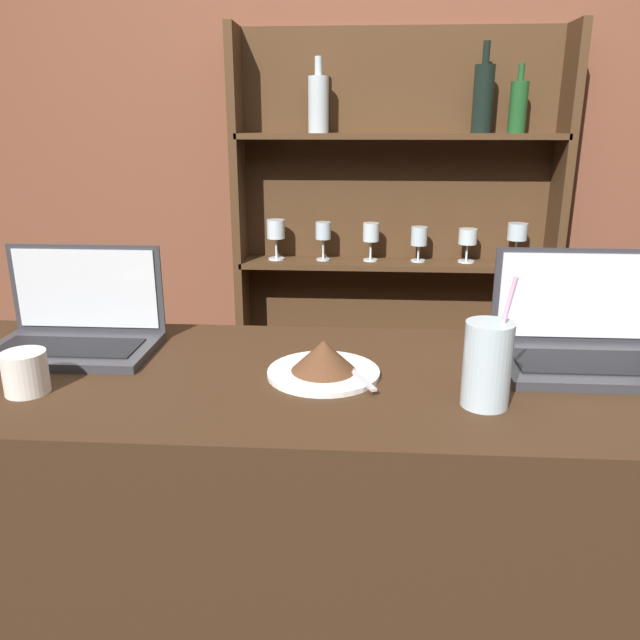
% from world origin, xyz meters
% --- Properties ---
extents(bar_counter, '(1.80, 0.58, 1.05)m').
position_xyz_m(bar_counter, '(0.00, 0.29, 0.53)').
color(bar_counter, '#382314').
rests_on(bar_counter, ground_plane).
extents(back_wall, '(7.00, 0.06, 2.70)m').
position_xyz_m(back_wall, '(0.00, 1.60, 1.35)').
color(back_wall, brown).
rests_on(back_wall, ground_plane).
extents(back_shelf, '(1.18, 0.18, 1.83)m').
position_xyz_m(back_shelf, '(0.10, 1.52, 0.96)').
color(back_shelf, '#472D19').
rests_on(back_shelf, ground_plane).
extents(laptop_near, '(0.34, 0.21, 0.21)m').
position_xyz_m(laptop_near, '(-0.62, 0.40, 1.10)').
color(laptop_near, '#333338').
rests_on(laptop_near, bar_counter).
extents(laptop_far, '(0.34, 0.24, 0.22)m').
position_xyz_m(laptop_far, '(0.42, 0.39, 1.10)').
color(laptop_far, '#333338').
rests_on(laptop_far, bar_counter).
extents(cake_plate, '(0.21, 0.21, 0.07)m').
position_xyz_m(cake_plate, '(-0.09, 0.28, 1.08)').
color(cake_plate, white).
rests_on(cake_plate, bar_counter).
extents(water_glass, '(0.08, 0.08, 0.23)m').
position_xyz_m(water_glass, '(0.19, 0.17, 1.13)').
color(water_glass, silver).
rests_on(water_glass, bar_counter).
extents(coffee_cup, '(0.08, 0.08, 0.08)m').
position_xyz_m(coffee_cup, '(-0.61, 0.17, 1.09)').
color(coffee_cup, silver).
rests_on(coffee_cup, bar_counter).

